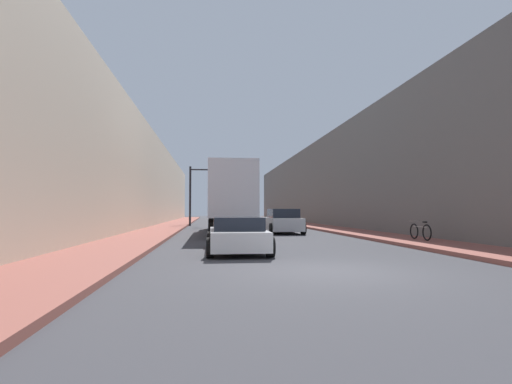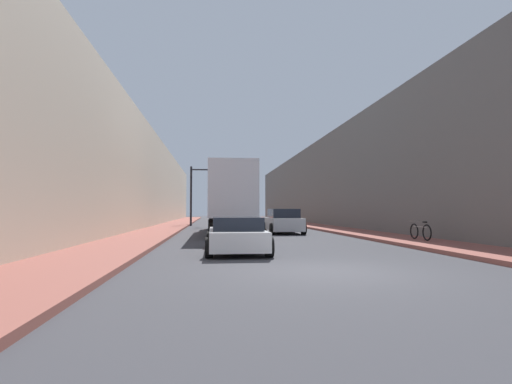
{
  "view_description": "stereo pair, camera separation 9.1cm",
  "coord_description": "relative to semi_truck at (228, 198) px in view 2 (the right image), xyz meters",
  "views": [
    {
      "loc": [
        -2.83,
        -9.48,
        1.48
      ],
      "look_at": [
        -0.51,
        10.84,
        2.42
      ],
      "focal_mm": 28.0,
      "sensor_mm": 36.0,
      "label": 1
    },
    {
      "loc": [
        -2.74,
        -9.49,
        1.48
      ],
      "look_at": [
        -0.51,
        10.84,
        2.42
      ],
      "focal_mm": 28.0,
      "sensor_mm": 36.0,
      "label": 2
    }
  ],
  "objects": [
    {
      "name": "building_right",
      "position": [
        12.56,
        13.45,
        1.98
      ],
      "size": [
        6.0,
        80.0,
        8.57
      ],
      "color": "#66605B",
      "rests_on": "ground"
    },
    {
      "name": "parked_bicycle",
      "position": [
        8.29,
        -8.95,
        -1.78
      ],
      "size": [
        0.44,
        1.82,
        0.86
      ],
      "color": "black",
      "rests_on": "sidewalk_right"
    },
    {
      "name": "sidewalk_left",
      "position": [
        -4.67,
        13.45,
        -2.23
      ],
      "size": [
        2.92,
        80.0,
        0.15
      ],
      "color": "brown",
      "rests_on": "ground"
    },
    {
      "name": "sedan_car",
      "position": [
        -0.18,
        -11.79,
        -1.7
      ],
      "size": [
        2.13,
        4.73,
        1.24
      ],
      "color": "silver",
      "rests_on": "ground"
    },
    {
      "name": "building_left",
      "position": [
        -9.13,
        13.45,
        1.93
      ],
      "size": [
        6.0,
        80.0,
        8.49
      ],
      "color": "beige",
      "rests_on": "ground"
    },
    {
      "name": "suv_car",
      "position": [
        3.56,
        -0.32,
        -1.56
      ],
      "size": [
        2.2,
        4.78,
        1.57
      ],
      "color": "silver",
      "rests_on": "ground"
    },
    {
      "name": "semi_truck",
      "position": [
        0.0,
        0.0,
        0.0
      ],
      "size": [
        2.52,
        13.56,
        4.04
      ],
      "color": "silver",
      "rests_on": "ground"
    },
    {
      "name": "sidewalk_right",
      "position": [
        8.1,
        13.45,
        -2.23
      ],
      "size": [
        2.92,
        80.0,
        0.15
      ],
      "color": "brown",
      "rests_on": "ground"
    },
    {
      "name": "traffic_signal_gantry",
      "position": [
        -1.65,
        12.52,
        1.64
      ],
      "size": [
        5.79,
        0.35,
        5.69
      ],
      "color": "black",
      "rests_on": "ground"
    },
    {
      "name": "ground_plane",
      "position": [
        1.71,
        -16.55,
        -2.31
      ],
      "size": [
        200.0,
        200.0,
        0.0
      ],
      "primitive_type": "plane",
      "color": "#38383D"
    }
  ]
}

